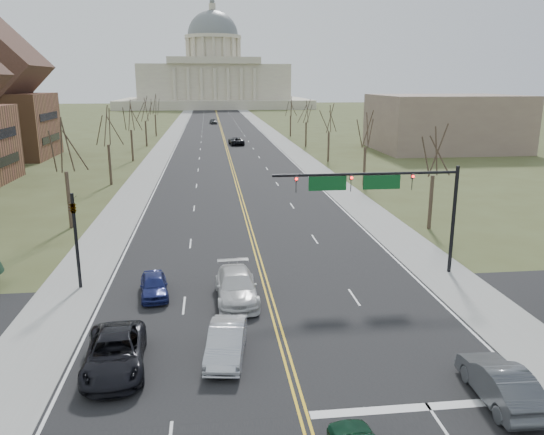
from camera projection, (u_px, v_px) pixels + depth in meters
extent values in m
plane|color=#444924|center=(299.00, 401.00, 21.28)|extent=(600.00, 600.00, 0.00)
cube|color=black|center=(223.00, 135.00, 127.05)|extent=(20.00, 380.00, 0.01)
cube|color=black|center=(280.00, 333.00, 27.05)|extent=(120.00, 14.00, 0.01)
cube|color=gray|center=(172.00, 135.00, 125.68)|extent=(4.00, 380.00, 0.03)
cube|color=gray|center=(272.00, 134.00, 128.41)|extent=(4.00, 380.00, 0.03)
cube|color=gold|center=(223.00, 134.00, 127.05)|extent=(0.42, 380.00, 0.01)
cube|color=silver|center=(181.00, 135.00, 125.93)|extent=(0.15, 380.00, 0.01)
cube|color=silver|center=(263.00, 134.00, 128.16)|extent=(0.15, 380.00, 0.01)
cube|color=silver|center=(428.00, 407.00, 20.88)|extent=(9.50, 0.50, 0.01)
cube|color=beige|center=(215.00, 103.00, 261.17)|extent=(90.00, 60.00, 4.00)
cube|color=beige|center=(214.00, 82.00, 258.67)|extent=(70.00, 40.00, 16.00)
cube|color=beige|center=(214.00, 60.00, 236.58)|extent=(42.00, 3.00, 3.00)
cylinder|color=beige|center=(213.00, 52.00, 255.17)|extent=(24.00, 24.00, 12.00)
cylinder|color=beige|center=(213.00, 37.00, 253.47)|extent=(27.00, 27.00, 1.60)
ellipsoid|color=slate|center=(213.00, 35.00, 253.27)|extent=(24.00, 24.00, 22.80)
cylinder|color=beige|center=(212.00, 7.00, 250.04)|extent=(3.20, 3.20, 3.00)
sphere|color=slate|center=(212.00, 1.00, 249.47)|extent=(2.40, 2.40, 2.40)
cylinder|color=black|center=(453.00, 220.00, 34.78)|extent=(0.24, 0.24, 7.20)
cylinder|color=black|center=(367.00, 174.00, 33.30)|extent=(12.00, 0.18, 0.18)
imported|color=black|center=(412.00, 181.00, 33.78)|extent=(0.35, 0.40, 1.10)
sphere|color=#FF0C0C|center=(413.00, 176.00, 33.55)|extent=(0.18, 0.18, 0.18)
imported|color=black|center=(351.00, 183.00, 33.32)|extent=(0.35, 0.40, 1.10)
sphere|color=#FF0C0C|center=(352.00, 178.00, 33.09)|extent=(0.18, 0.18, 0.18)
imported|color=black|center=(296.00, 184.00, 32.93)|extent=(0.35, 0.40, 1.10)
sphere|color=#FF0C0C|center=(296.00, 179.00, 32.70)|extent=(0.18, 0.18, 0.18)
cube|color=#0C4C1E|center=(382.00, 182.00, 33.55)|extent=(2.40, 0.12, 0.90)
cube|color=#0C4C1E|center=(328.00, 183.00, 33.15)|extent=(2.40, 0.12, 0.90)
cylinder|color=black|center=(76.00, 242.00, 32.20)|extent=(0.20, 0.20, 6.00)
imported|color=black|center=(73.00, 206.00, 31.65)|extent=(0.32, 0.36, 0.99)
cylinder|color=#3C3023|center=(431.00, 202.00, 45.54)|extent=(0.32, 0.32, 4.68)
cylinder|color=#3C3023|center=(69.00, 200.00, 45.82)|extent=(0.32, 0.32, 4.95)
cylinder|color=#3C3023|center=(364.00, 166.00, 64.77)|extent=(0.32, 0.32, 4.68)
cylinder|color=#3C3023|center=(110.00, 165.00, 65.05)|extent=(0.32, 0.32, 4.95)
cylinder|color=#3C3023|center=(328.00, 147.00, 84.00)|extent=(0.32, 0.32, 4.68)
cylinder|color=#3C3023|center=(132.00, 146.00, 84.28)|extent=(0.32, 0.32, 4.95)
cylinder|color=#3C3023|center=(306.00, 135.00, 103.23)|extent=(0.32, 0.32, 4.68)
cylinder|color=#3C3023|center=(146.00, 134.00, 103.51)|extent=(0.32, 0.32, 4.95)
cylinder|color=#3C3023|center=(290.00, 126.00, 122.46)|extent=(0.32, 0.32, 4.68)
cylinder|color=#3C3023|center=(156.00, 125.00, 122.75)|extent=(0.32, 0.32, 4.95)
cube|color=black|center=(5.00, 161.00, 65.41)|extent=(0.10, 9.80, 1.20)
cube|color=black|center=(1.00, 134.00, 64.58)|extent=(0.10, 9.80, 1.20)
cube|color=black|center=(51.00, 139.00, 88.30)|extent=(0.10, 9.80, 1.20)
cube|color=black|center=(49.00, 116.00, 87.38)|extent=(0.10, 9.80, 1.20)
cube|color=#745D52|center=(445.00, 123.00, 97.66)|extent=(25.00, 20.00, 10.00)
imported|color=#45484C|center=(500.00, 383.00, 21.12)|extent=(1.84, 4.87, 1.59)
imported|color=#B3B5BB|center=(226.00, 342.00, 24.48)|extent=(2.23, 4.78, 1.52)
imported|color=black|center=(115.00, 353.00, 23.42)|extent=(3.05, 5.81, 1.56)
imported|color=silver|center=(236.00, 287.00, 30.88)|extent=(2.48, 5.80, 1.67)
imported|color=navy|center=(154.00, 285.00, 31.51)|extent=(2.06, 4.10, 1.34)
imported|color=black|center=(236.00, 141.00, 106.28)|extent=(3.25, 5.89, 1.56)
imported|color=#45494C|center=(213.00, 121.00, 158.30)|extent=(2.38, 4.80, 1.57)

